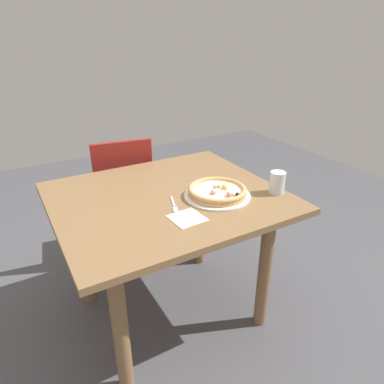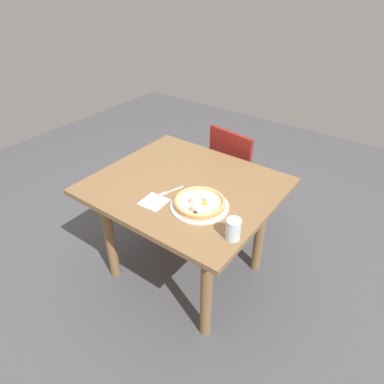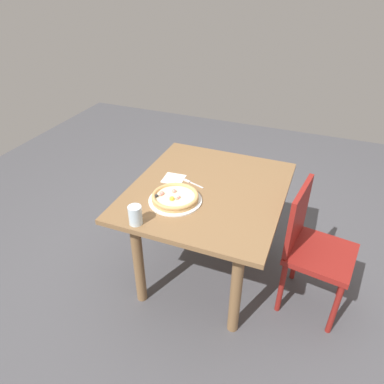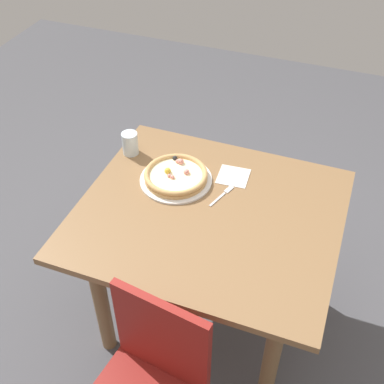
# 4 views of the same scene
# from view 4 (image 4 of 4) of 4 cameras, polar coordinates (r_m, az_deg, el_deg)

# --- Properties ---
(ground_plane) EXTENTS (6.00, 6.00, 0.00)m
(ground_plane) POSITION_cam_4_polar(r_m,az_deg,el_deg) (2.70, 1.61, -13.97)
(ground_plane) COLOR #4C4C51
(dining_table) EXTENTS (1.11, 0.98, 0.76)m
(dining_table) POSITION_cam_4_polar(r_m,az_deg,el_deg) (2.20, 1.92, -4.61)
(dining_table) COLOR olive
(dining_table) RESTS_ON ground
(plate) EXTENTS (0.33, 0.33, 0.01)m
(plate) POSITION_cam_4_polar(r_m,az_deg,el_deg) (2.26, -1.86, 1.44)
(plate) COLOR white
(plate) RESTS_ON dining_table
(pizza) EXTENTS (0.29, 0.29, 0.05)m
(pizza) POSITION_cam_4_polar(r_m,az_deg,el_deg) (2.24, -1.88, 1.95)
(pizza) COLOR tan
(pizza) RESTS_ON plate
(fork) EXTENTS (0.07, 0.16, 0.00)m
(fork) POSITION_cam_4_polar(r_m,az_deg,el_deg) (2.19, 3.63, -0.27)
(fork) COLOR silver
(fork) RESTS_ON dining_table
(drinking_glass) EXTENTS (0.08, 0.08, 0.11)m
(drinking_glass) POSITION_cam_4_polar(r_m,az_deg,el_deg) (2.41, -7.17, 5.60)
(drinking_glass) COLOR silver
(drinking_glass) RESTS_ON dining_table
(napkin) EXTENTS (0.15, 0.15, 0.00)m
(napkin) POSITION_cam_4_polar(r_m,az_deg,el_deg) (2.29, 4.80, 1.82)
(napkin) COLOR white
(napkin) RESTS_ON dining_table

